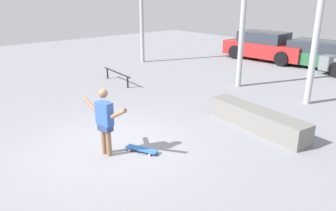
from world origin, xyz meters
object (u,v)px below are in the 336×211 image
Objects in this scene: skateboard at (142,149)px; parked_car_green at (320,55)px; grind_box at (257,119)px; parked_car_red at (265,46)px; skateboarder at (105,119)px; grind_rail at (117,74)px.

parked_car_green is at bearing 74.84° from skateboard.
parked_car_red reaches higher than grind_box.
parked_car_red is at bearing 122.50° from grind_box.
skateboarder is 0.34× the size of parked_car_red.
skateboard is at bearing -106.09° from grind_box.
grind_box is 9.79m from parked_car_red.
parked_car_green is at bearing 105.95° from grind_box.
skateboarder is at bearing -34.56° from grind_rail.
skateboard is 0.18× the size of parked_car_red.
skateboard is 3.23m from grind_box.
grind_box is 6.37m from grind_rail.
parked_car_red reaches higher than grind_rail.
parked_car_green reaches higher than skateboard.
parked_car_red is (-5.26, 8.25, 0.45)m from grind_box.
parked_car_red is 2.82m from parked_car_green.
grind_rail is (-5.47, 2.83, 0.29)m from skateboard.
grind_box is 8.99m from parked_car_green.
skateboarder is 1.10m from skateboard.
skateboard is at bearing -72.53° from parked_car_red.
skateboard is 11.85m from parked_car_green.
skateboard is (0.41, 0.65, -0.78)m from skateboarder.
grind_rail is 8.60m from parked_car_red.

